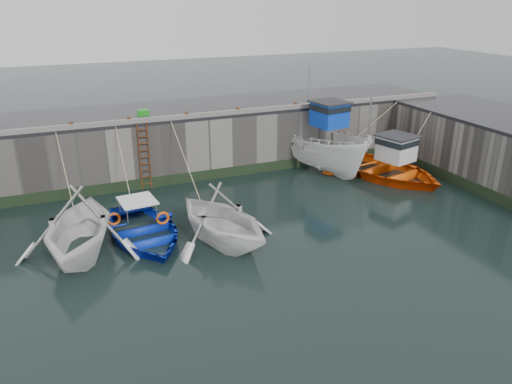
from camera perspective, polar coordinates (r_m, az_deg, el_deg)
name	(u,v)px	position (r m, az deg, el deg)	size (l,w,h in m)	color
ground	(270,282)	(16.30, 1.67, -10.29)	(120.00, 120.00, 0.00)	black
quay_back	(173,140)	(26.70, -9.44, 5.86)	(30.00, 5.00, 3.00)	slate
road_back	(171,110)	(26.32, -9.65, 9.17)	(30.00, 5.00, 0.16)	black
kerb_back	(183,117)	(24.05, -8.34, 8.52)	(30.00, 0.30, 0.20)	slate
algae_back	(187,178)	(24.72, -7.86, 1.63)	(30.00, 0.08, 0.50)	black
algae_right	(490,195)	(24.73, 25.22, -0.31)	(0.08, 15.00, 0.50)	black
ladder	(144,157)	(23.86, -12.63, 3.96)	(0.51, 0.08, 3.20)	#3F1E0F
boat_near_white	(82,253)	(19.03, -19.27, -6.61)	(4.55, 5.28, 2.78)	white
boat_near_white_rope	(74,211)	(22.72, -20.10, -2.06)	(0.04, 4.05, 3.10)	tan
boat_near_blue	(144,238)	(19.55, -12.70, -5.10)	(3.67, 5.14, 1.06)	#0C2AB9
boat_near_blue_rope	(127,202)	(23.05, -14.50, -1.06)	(0.04, 3.77, 3.10)	tan
boat_near_blacktrim	(222,242)	(18.81, -3.90, -5.69)	(4.21, 4.88, 2.57)	silver
boat_near_blacktrim_rope	(189,199)	(22.83, -7.68, -0.76)	(0.04, 4.94, 3.10)	tan
boat_far_white	(321,147)	(26.50, 7.39, 5.09)	(3.79, 7.49, 5.76)	white
boat_far_orange	(385,168)	(26.13, 14.53, 2.65)	(6.18, 7.49, 4.35)	#FF5E0D
fish_crate	(143,112)	(25.11, -12.79, 8.86)	(0.54, 0.45, 0.27)	#1B951C
bollard_a	(71,125)	(23.45, -20.38, 7.17)	(0.18, 0.18, 0.28)	#3F1E0F
bollard_b	(129,120)	(23.66, -14.32, 7.97)	(0.18, 0.18, 0.28)	#3F1E0F
bollard_c	(187,115)	(24.19, -7.95, 8.71)	(0.18, 0.18, 0.28)	#3F1E0F
bollard_d	(238,110)	(24.95, -2.11, 9.30)	(0.18, 0.18, 0.28)	#3F1E0F
bollard_e	(296,105)	(26.23, 4.54, 9.85)	(0.18, 0.18, 0.28)	#3F1E0F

